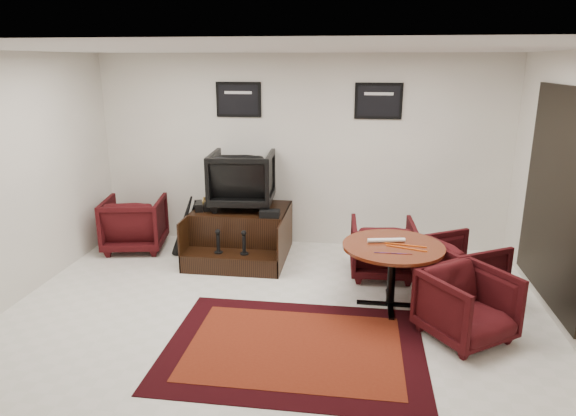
% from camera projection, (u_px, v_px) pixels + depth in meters
% --- Properties ---
extents(ground, '(6.00, 6.00, 0.00)m').
position_uv_depth(ground, '(272.00, 320.00, 5.54)').
color(ground, white).
rests_on(ground, ground).
extents(room_shell, '(6.02, 5.02, 2.81)m').
position_uv_depth(room_shell, '(313.00, 155.00, 5.10)').
color(room_shell, white).
rests_on(room_shell, ground).
extents(area_rug, '(2.50, 1.88, 0.01)m').
position_uv_depth(area_rug, '(294.00, 347.00, 4.99)').
color(area_rug, black).
rests_on(area_rug, ground).
extents(shine_podium, '(1.32, 1.36, 0.68)m').
position_uv_depth(shine_podium, '(241.00, 234.00, 7.31)').
color(shine_podium, black).
rests_on(shine_podium, ground).
extents(shine_chair, '(0.92, 0.86, 0.89)m').
position_uv_depth(shine_chair, '(242.00, 176.00, 7.22)').
color(shine_chair, black).
rests_on(shine_chair, shine_podium).
extents(shoes_pair, '(0.31, 0.35, 0.11)m').
position_uv_depth(shoes_pair, '(203.00, 206.00, 7.19)').
color(shoes_pair, black).
rests_on(shoes_pair, shine_podium).
extents(polish_kit, '(0.27, 0.19, 0.09)m').
position_uv_depth(polish_kit, '(270.00, 214.00, 6.86)').
color(polish_kit, black).
rests_on(polish_kit, shine_podium).
extents(umbrella_black, '(0.34, 0.13, 0.92)m').
position_uv_depth(umbrella_black, '(183.00, 225.00, 7.23)').
color(umbrella_black, black).
rests_on(umbrella_black, ground).
extents(umbrella_hooked, '(0.31, 0.12, 0.83)m').
position_uv_depth(umbrella_hooked, '(188.00, 226.00, 7.31)').
color(umbrella_hooked, black).
rests_on(umbrella_hooked, ground).
extents(armchair_side, '(0.97, 0.92, 0.86)m').
position_uv_depth(armchair_side, '(135.00, 221.00, 7.52)').
color(armchair_side, black).
rests_on(armchair_side, ground).
extents(meeting_table, '(1.12, 1.12, 0.73)m').
position_uv_depth(meeting_table, '(393.00, 253.00, 5.69)').
color(meeting_table, '#46140A').
rests_on(meeting_table, ground).
extents(table_chair_back, '(0.82, 0.77, 0.81)m').
position_uv_depth(table_chair_back, '(382.00, 245.00, 6.60)').
color(table_chair_back, black).
rests_on(table_chair_back, ground).
extents(table_chair_window, '(1.01, 1.03, 0.79)m').
position_uv_depth(table_chair_window, '(462.00, 265.00, 5.98)').
color(table_chair_window, black).
rests_on(table_chair_window, ground).
extents(table_chair_corner, '(1.04, 1.02, 0.78)m').
position_uv_depth(table_chair_corner, '(467.00, 302.00, 5.07)').
color(table_chair_corner, black).
rests_on(table_chair_corner, ground).
extents(paper_roll, '(0.42, 0.13, 0.05)m').
position_uv_depth(paper_roll, '(386.00, 240.00, 5.74)').
color(paper_roll, silver).
rests_on(paper_roll, meeting_table).
extents(table_clutter, '(0.57, 0.32, 0.01)m').
position_uv_depth(table_clutter, '(403.00, 248.00, 5.56)').
color(table_clutter, '#E7520C').
rests_on(table_clutter, meeting_table).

